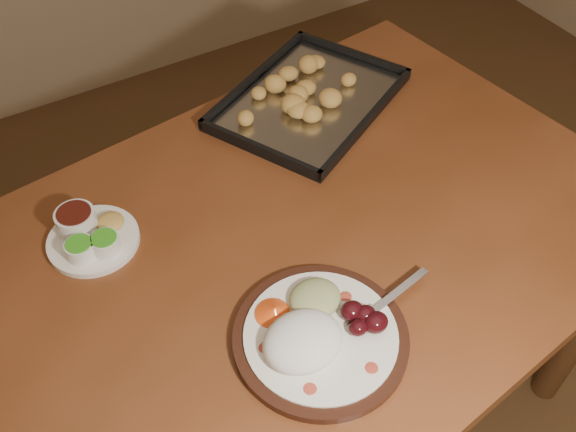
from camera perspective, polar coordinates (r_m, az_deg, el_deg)
dining_table at (r=1.26m, az=-1.99°, el=-6.37°), size 1.60×1.09×0.75m
dinner_plate at (r=1.07m, az=2.50°, el=-10.39°), size 0.38×0.29×0.07m
condiment_saucer at (r=1.25m, az=-17.25°, el=-1.60°), size 0.17×0.17×0.06m
baking_tray at (r=1.50m, az=1.87°, el=10.38°), size 0.52×0.47×0.04m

